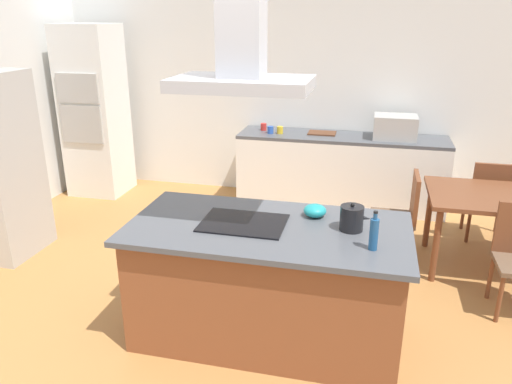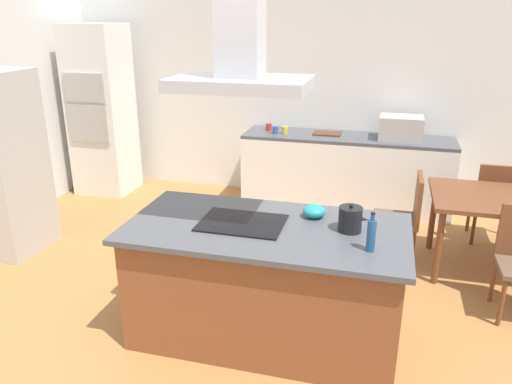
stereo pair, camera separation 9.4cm
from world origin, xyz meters
name	(u,v)px [view 1 (the left image)]	position (x,y,z in m)	size (l,w,h in m)	color
ground	(297,248)	(0.00, 1.50, 0.00)	(16.00, 16.00, 0.00)	#AD753D
wall_back	(321,93)	(0.00, 3.25, 1.35)	(7.20, 0.10, 2.70)	white
kitchen_island	(267,281)	(0.00, 0.00, 0.45)	(2.00, 1.01, 0.90)	brown
cooktop	(243,223)	(-0.18, 0.00, 0.91)	(0.60, 0.44, 0.01)	black
tea_kettle	(352,218)	(0.58, 0.07, 0.99)	(0.21, 0.16, 0.20)	black
olive_oil_bottle	(374,233)	(0.73, -0.20, 1.01)	(0.06, 0.06, 0.26)	navy
mixing_bowl	(315,211)	(0.30, 0.25, 0.95)	(0.17, 0.17, 0.09)	teal
back_counter	(340,171)	(0.32, 2.88, 0.45)	(2.55, 0.62, 0.90)	white
countertop_microwave	(395,127)	(0.93, 2.88, 1.04)	(0.50, 0.38, 0.28)	#B2AFAA
coffee_mug_red	(264,127)	(-0.69, 2.95, 0.95)	(0.08, 0.08, 0.09)	red
coffee_mug_blue	(270,130)	(-0.57, 2.80, 0.95)	(0.08, 0.08, 0.09)	#2D56B2
coffee_mug_yellow	(280,130)	(-0.45, 2.82, 0.95)	(0.08, 0.08, 0.09)	gold
cutting_board	(322,133)	(0.06, 2.93, 0.91)	(0.34, 0.24, 0.02)	#59331E
wall_oven_stack	(95,112)	(-2.90, 2.65, 1.10)	(0.70, 0.66, 2.20)	white
dining_table	(507,204)	(1.93, 1.50, 0.67)	(1.40, 0.90, 0.75)	brown
chair_facing_back_wall	(490,196)	(1.93, 2.17, 0.51)	(0.42, 0.42, 0.89)	brown
chair_at_left_end	(402,212)	(1.01, 1.50, 0.51)	(0.42, 0.42, 0.89)	brown
range_hood	(242,50)	(-0.18, 0.00, 2.10)	(0.90, 0.55, 0.78)	#ADADB2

